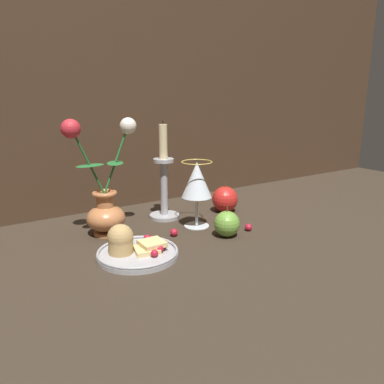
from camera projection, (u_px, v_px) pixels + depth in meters
The scene contains 11 objects.
ground_plane at pixel (177, 232), 0.95m from camera, with size 2.40×2.40×0.00m, color #33281E.
wall_back at pixel (119, 0), 1.06m from camera, with size 2.40×0.04×1.20m, color #422D1E.
vase at pixel (104, 200), 0.92m from camera, with size 0.18×0.10×0.29m.
plate_with_pastries at pixel (133, 248), 0.80m from camera, with size 0.18×0.18×0.07m.
wine_glass at pixel (197, 182), 0.97m from camera, with size 0.08×0.08×0.18m.
candlestick at pixel (164, 183), 1.04m from camera, with size 0.08×0.08×0.27m.
apple_beside_vase at pixel (227, 224), 0.92m from camera, with size 0.06×0.06×0.08m.
apple_near_glass at pixel (225, 199), 1.12m from camera, with size 0.08×0.08×0.09m.
berry_near_plate at pixel (233, 219), 1.03m from camera, with size 0.02×0.02×0.02m, color #AD192D.
berry_front_center at pixel (248, 227), 0.96m from camera, with size 0.02×0.02×0.02m, color #AD192D.
berry_by_glass_stem at pixel (174, 232), 0.93m from camera, with size 0.02×0.02×0.02m, color #AD192D.
Camera 1 is at (-0.45, -0.78, 0.34)m, focal length 35.00 mm.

